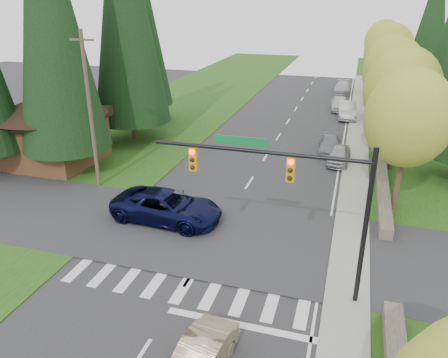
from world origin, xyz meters
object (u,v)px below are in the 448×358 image
at_px(suv_navy, 167,207).
at_px(parked_car_b, 330,145).
at_px(parked_car_d, 340,103).
at_px(parked_car_a, 339,155).
at_px(parked_car_e, 343,87).
at_px(parked_car_c, 347,110).

height_order(suv_navy, parked_car_b, suv_navy).
bearing_deg(parked_car_d, parked_car_a, -91.19).
distance_m(parked_car_a, parked_car_e, 27.20).
bearing_deg(parked_car_a, parked_car_c, 93.75).
bearing_deg(parked_car_b, parked_car_a, -73.23).
bearing_deg(parked_car_c, suv_navy, -112.97).
xyz_separation_m(parked_car_b, parked_car_d, (-0.06, 14.82, 0.15)).
xyz_separation_m(parked_car_b, parked_car_c, (0.86, 11.58, 0.19)).
bearing_deg(parked_car_e, parked_car_d, -89.19).
relative_size(parked_car_a, parked_car_d, 0.84).
bearing_deg(parked_car_a, suv_navy, -121.82).
xyz_separation_m(suv_navy, parked_car_b, (7.89, 14.68, -0.24)).
xyz_separation_m(suv_navy, parked_car_a, (8.75, 12.24, -0.22)).
distance_m(suv_navy, parked_car_b, 16.66).
bearing_deg(parked_car_d, parked_car_c, -78.34).
relative_size(suv_navy, parked_car_e, 1.26).
bearing_deg(parked_car_b, parked_car_c, 82.97).
relative_size(parked_car_a, parked_car_c, 0.77).
bearing_deg(parked_car_b, parked_car_e, 87.61).
distance_m(parked_car_c, parked_car_d, 3.36).
relative_size(parked_car_b, parked_car_d, 0.95).
relative_size(suv_navy, parked_car_b, 1.46).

